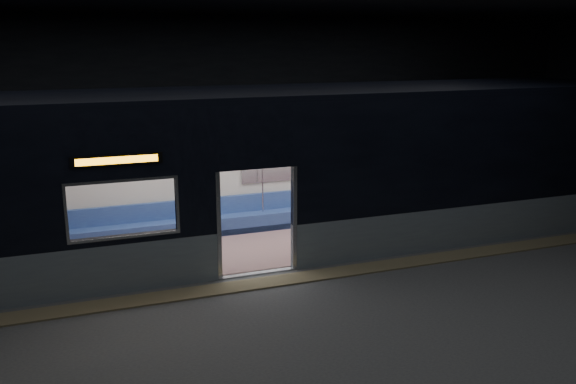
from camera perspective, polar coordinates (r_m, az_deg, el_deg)
station_floor at (r=10.81m, az=-1.15°, el=-9.61°), size 24.00×14.00×0.01m
station_envelope at (r=9.93m, az=-1.25°, el=10.18°), size 24.00×14.00×5.00m
tactile_strip at (r=11.29m, az=-2.08°, el=-8.46°), size 22.80×0.50×0.03m
metro_car at (r=12.58m, az=-5.02°, el=2.59°), size 18.00×3.04×3.35m
passenger at (r=14.56m, az=3.57°, el=0.09°), size 0.46×0.76×1.44m
handbag at (r=14.38m, az=3.96°, el=-0.65°), size 0.35×0.32×0.15m
transit_map at (r=14.20m, az=-2.04°, el=2.58°), size 1.11×0.03×0.72m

